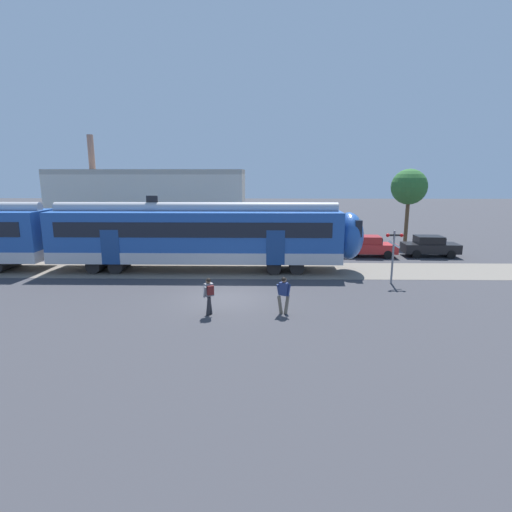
% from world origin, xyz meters
% --- Properties ---
extents(ground_plane, '(160.00, 160.00, 0.00)m').
position_xyz_m(ground_plane, '(0.00, 0.00, 0.00)').
color(ground_plane, '#38383D').
extents(track_bed, '(80.00, 4.40, 0.01)m').
position_xyz_m(track_bed, '(-13.39, 5.81, 0.01)').
color(track_bed, slate).
rests_on(track_bed, ground).
extents(commuter_train, '(38.05, 3.07, 4.73)m').
position_xyz_m(commuter_train, '(-10.90, 5.81, 2.25)').
color(commuter_train, silver).
rests_on(commuter_train, ground).
extents(pedestrian_grey, '(0.50, 0.71, 1.67)m').
position_xyz_m(pedestrian_grey, '(-0.52, -2.42, 0.99)').
color(pedestrian_grey, '#28282D').
rests_on(pedestrian_grey, ground).
extents(pedestrian_navy, '(0.67, 0.51, 1.67)m').
position_xyz_m(pedestrian_navy, '(2.73, -2.21, 0.96)').
color(pedestrian_navy, '#6B6051').
rests_on(pedestrian_navy, ground).
extents(parked_car_red, '(4.08, 1.91, 1.54)m').
position_xyz_m(parked_car_red, '(9.65, 10.36, 0.78)').
color(parked_car_red, '#B22323').
rests_on(parked_car_red, ground).
extents(parked_car_black, '(4.05, 1.85, 1.54)m').
position_xyz_m(parked_car_black, '(14.25, 10.45, 0.78)').
color(parked_car_black, black).
rests_on(parked_car_black, ground).
extents(crossing_signal, '(0.96, 0.22, 3.00)m').
position_xyz_m(crossing_signal, '(9.06, 2.86, 2.01)').
color(crossing_signal, gray).
rests_on(crossing_signal, ground).
extents(background_building, '(15.78, 5.00, 9.20)m').
position_xyz_m(background_building, '(-7.72, 14.78, 3.21)').
color(background_building, beige).
rests_on(background_building, ground).
extents(street_tree_right, '(2.99, 2.99, 6.47)m').
position_xyz_m(street_tree_right, '(14.15, 15.39, 4.93)').
color(street_tree_right, brown).
rests_on(street_tree_right, ground).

